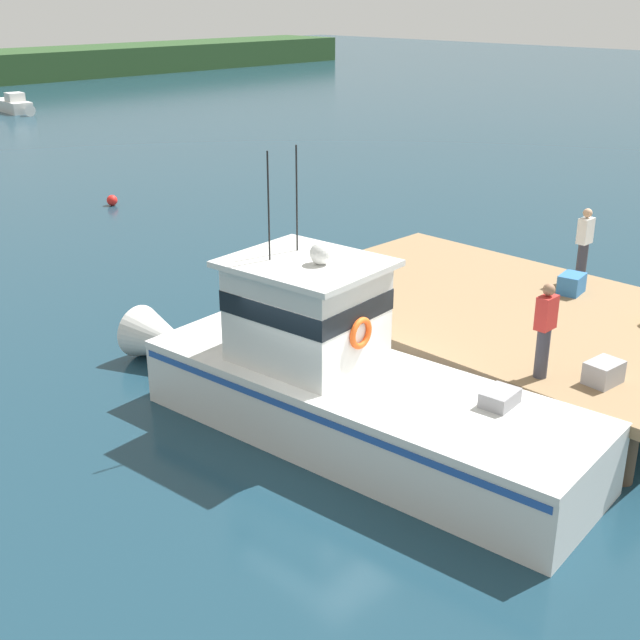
{
  "coord_description": "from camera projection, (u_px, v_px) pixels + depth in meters",
  "views": [
    {
      "loc": [
        -9.0,
        -8.63,
        7.14
      ],
      "look_at": [
        1.2,
        1.57,
        1.4
      ],
      "focal_mm": 46.49,
      "sensor_mm": 36.0,
      "label": 1
    }
  ],
  "objects": [
    {
      "name": "main_fishing_boat",
      "position": [
        336.0,
        380.0,
        14.03
      ],
      "size": [
        3.35,
        9.94,
        4.8
      ],
      "color": "silver",
      "rests_on": "ground"
    },
    {
      "name": "crate_single_far",
      "position": [
        572.0,
        284.0,
        17.43
      ],
      "size": [
        0.67,
        0.54,
        0.41
      ],
      "primitive_type": "cube",
      "rotation": [
        0.0,
        0.0,
        0.17
      ],
      "color": "#3370B2",
      "rests_on": "dock"
    },
    {
      "name": "moored_boat_outer_mooring",
      "position": [
        14.0,
        105.0,
        52.23
      ],
      "size": [
        1.56,
        4.92,
        1.24
      ],
      "color": "silver",
      "rests_on": "ground"
    },
    {
      "name": "deckhand_by_the_boat",
      "position": [
        545.0,
        329.0,
        13.39
      ],
      "size": [
        0.36,
        0.22,
        1.63
      ],
      "color": "#383842",
      "rests_on": "dock"
    },
    {
      "name": "ground_plane",
      "position": [
        335.0,
        438.0,
        14.22
      ],
      "size": [
        200.0,
        200.0,
        0.0
      ],
      "primitive_type": "plane",
      "color": "#193847"
    },
    {
      "name": "mooring_buoy_spare_mooring",
      "position": [
        112.0,
        200.0,
        29.56
      ],
      "size": [
        0.38,
        0.38,
        0.38
      ],
      "primitive_type": "sphere",
      "color": "red",
      "rests_on": "ground"
    },
    {
      "name": "deckhand_further_back",
      "position": [
        584.0,
        243.0,
        17.93
      ],
      "size": [
        0.36,
        0.22,
        1.63
      ],
      "color": "#383842",
      "rests_on": "dock"
    },
    {
      "name": "crate_stack_near_edge",
      "position": [
        604.0,
        372.0,
        13.43
      ],
      "size": [
        0.64,
        0.49,
        0.37
      ],
      "primitive_type": "cube",
      "rotation": [
        0.0,
        0.0,
        -0.09
      ],
      "color": "#9E9EA3",
      "rests_on": "dock"
    },
    {
      "name": "dock",
      "position": [
        498.0,
        309.0,
        16.98
      ],
      "size": [
        6.0,
        9.0,
        1.2
      ],
      "color": "#4C3D2D",
      "rests_on": "ground"
    }
  ]
}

